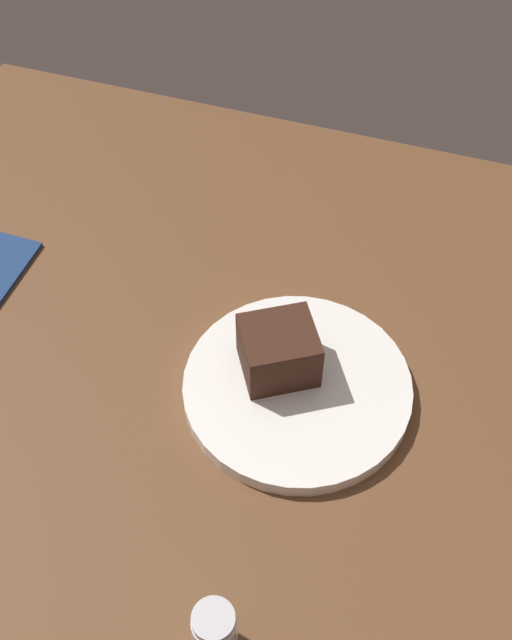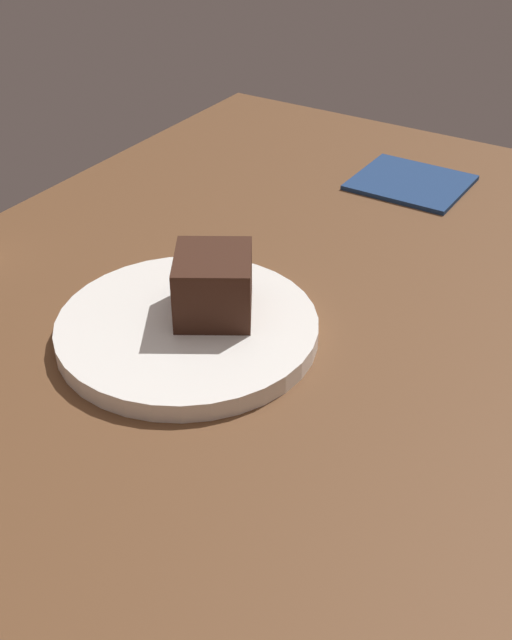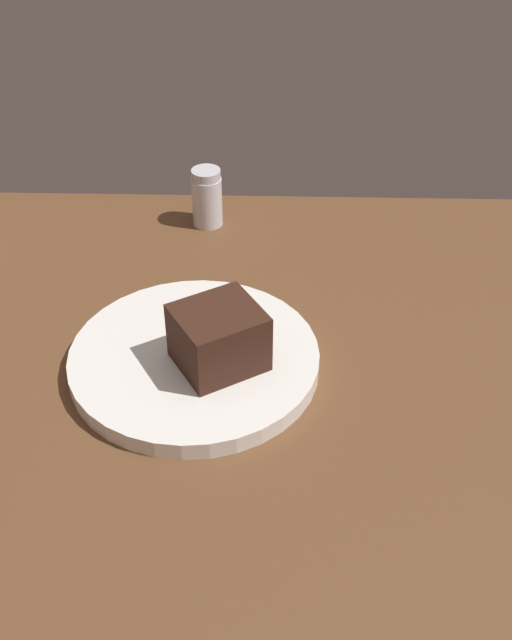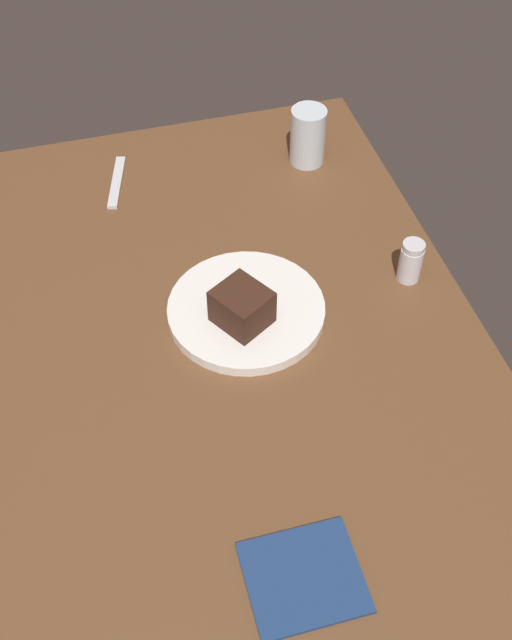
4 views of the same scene
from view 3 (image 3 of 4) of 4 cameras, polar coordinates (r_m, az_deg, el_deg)
name	(u,v)px [view 3 (image 3 of 4)]	position (r cm, az deg, el deg)	size (l,w,h in cm)	color
dining_table	(241,417)	(77.70, -1.14, -7.13)	(120.00, 84.00, 3.00)	brown
dessert_plate	(194,360)	(80.56, -4.52, -2.90)	(25.68, 25.68, 1.91)	white
chocolate_cake_slice	(219,338)	(76.64, -2.75, -1.29)	(8.05, 7.34, 6.33)	#381E14
salt_shaker	(207,198)	(102.50, -3.60, 8.91)	(3.95, 3.95, 7.76)	silver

